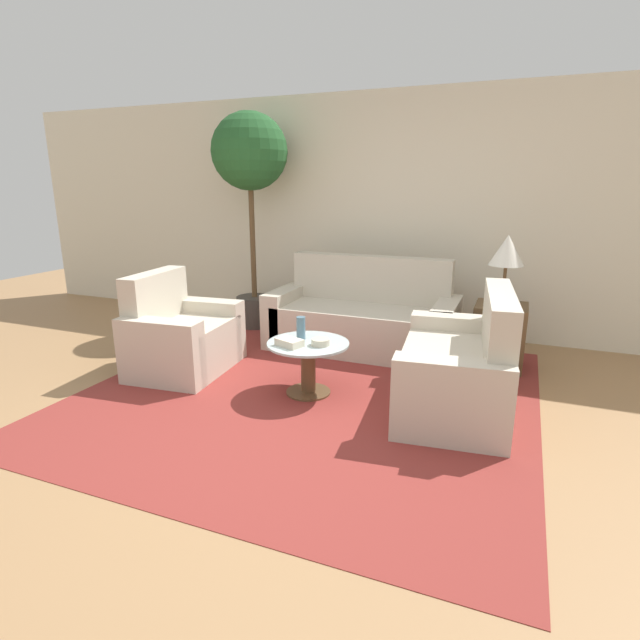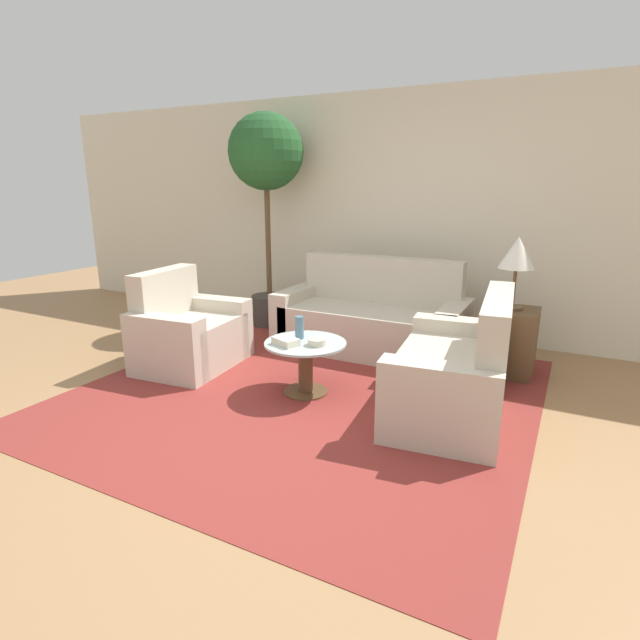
% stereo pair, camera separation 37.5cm
% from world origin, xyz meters
% --- Properties ---
extents(ground_plane, '(14.00, 14.00, 0.00)m').
position_xyz_m(ground_plane, '(0.00, 0.00, 0.00)').
color(ground_plane, '#9E754C').
extents(wall_back, '(10.00, 0.06, 2.60)m').
position_xyz_m(wall_back, '(0.00, 2.83, 1.30)').
color(wall_back, beige).
rests_on(wall_back, ground_plane).
extents(rug, '(3.46, 3.40, 0.01)m').
position_xyz_m(rug, '(-0.05, 0.72, 0.00)').
color(rug, maroon).
rests_on(rug, ground_plane).
extents(sofa_main, '(1.87, 0.79, 0.92)m').
position_xyz_m(sofa_main, '(0.01, 2.00, 0.30)').
color(sofa_main, beige).
rests_on(sofa_main, ground_plane).
extents(armchair, '(0.82, 1.03, 0.88)m').
position_xyz_m(armchair, '(-1.35, 0.79, 0.29)').
color(armchair, beige).
rests_on(armchair, ground_plane).
extents(loveseat, '(0.89, 1.42, 0.90)m').
position_xyz_m(loveseat, '(1.12, 0.91, 0.29)').
color(loveseat, beige).
rests_on(loveseat, ground_plane).
extents(coffee_table, '(0.65, 0.65, 0.43)m').
position_xyz_m(coffee_table, '(-0.05, 0.72, 0.28)').
color(coffee_table, brown).
rests_on(coffee_table, ground_plane).
extents(side_table, '(0.45, 0.45, 0.58)m').
position_xyz_m(side_table, '(1.32, 1.95, 0.29)').
color(side_table, brown).
rests_on(side_table, ground_plane).
extents(table_lamp, '(0.30, 0.30, 0.62)m').
position_xyz_m(table_lamp, '(1.32, 1.95, 1.06)').
color(table_lamp, brown).
rests_on(table_lamp, side_table).
extents(potted_plant, '(0.84, 0.84, 2.40)m').
position_xyz_m(potted_plant, '(-1.43, 2.31, 1.79)').
color(potted_plant, '#3D3833').
rests_on(potted_plant, ground_plane).
extents(vase, '(0.07, 0.07, 0.18)m').
position_xyz_m(vase, '(-0.14, 0.78, 0.52)').
color(vase, slate).
rests_on(vase, coffee_table).
extents(bowl, '(0.14, 0.14, 0.05)m').
position_xyz_m(bowl, '(0.07, 0.69, 0.46)').
color(bowl, beige).
rests_on(bowl, coffee_table).
extents(book_stack, '(0.23, 0.19, 0.06)m').
position_xyz_m(book_stack, '(-0.15, 0.58, 0.46)').
color(book_stack, beige).
rests_on(book_stack, coffee_table).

